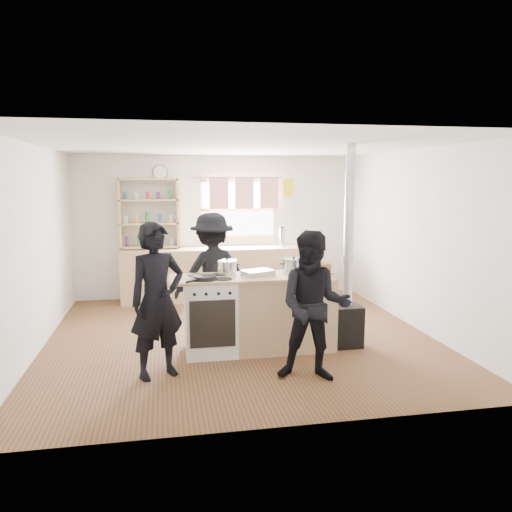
% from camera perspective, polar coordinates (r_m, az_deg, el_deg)
% --- Properties ---
extents(ground, '(5.00, 5.00, 0.01)m').
position_cam_1_polar(ground, '(6.74, -1.80, -9.25)').
color(ground, brown).
rests_on(ground, ground).
extents(back_counter, '(3.40, 0.55, 0.90)m').
position_cam_1_polar(back_counter, '(8.77, -4.04, -2.00)').
color(back_counter, tan).
rests_on(back_counter, ground).
extents(shelving_unit, '(1.00, 0.28, 1.20)m').
position_cam_1_polar(shelving_unit, '(8.70, -12.11, 4.80)').
color(shelving_unit, tan).
rests_on(shelving_unit, back_counter).
extents(thermos, '(0.10, 0.10, 0.33)m').
position_cam_1_polar(thermos, '(8.86, 2.99, 2.14)').
color(thermos, silver).
rests_on(thermos, back_counter).
extents(cooking_island, '(1.97, 0.64, 0.93)m').
position_cam_1_polar(cooking_island, '(6.11, 0.33, -6.52)').
color(cooking_island, white).
rests_on(cooking_island, ground).
extents(skillet_greens, '(0.37, 0.37, 0.05)m').
position_cam_1_polar(skillet_greens, '(5.76, -5.83, -2.47)').
color(skillet_greens, black).
rests_on(skillet_greens, cooking_island).
extents(roast_tray, '(0.42, 0.36, 0.06)m').
position_cam_1_polar(roast_tray, '(6.02, 0.22, -1.89)').
color(roast_tray, silver).
rests_on(roast_tray, cooking_island).
extents(stockpot_stove, '(0.24, 0.24, 0.19)m').
position_cam_1_polar(stockpot_stove, '(6.10, -3.32, -1.28)').
color(stockpot_stove, silver).
rests_on(stockpot_stove, cooking_island).
extents(stockpot_counter, '(0.28, 0.28, 0.21)m').
position_cam_1_polar(stockpot_counter, '(6.15, 4.32, -1.13)').
color(stockpot_counter, '#BBBBBD').
rests_on(stockpot_counter, cooking_island).
extents(bread_board, '(0.29, 0.22, 0.12)m').
position_cam_1_polar(bread_board, '(6.20, 7.48, -1.50)').
color(bread_board, tan).
rests_on(bread_board, cooking_island).
extents(flue_heater, '(0.35, 0.35, 2.50)m').
position_cam_1_polar(flue_heater, '(6.33, 10.37, -4.45)').
color(flue_heater, black).
rests_on(flue_heater, ground).
extents(person_near_left, '(0.71, 0.61, 1.65)m').
position_cam_1_polar(person_near_left, '(5.32, -11.23, -5.03)').
color(person_near_left, black).
rests_on(person_near_left, ground).
extents(person_near_right, '(0.91, 0.80, 1.56)m').
position_cam_1_polar(person_near_right, '(5.18, 6.66, -5.75)').
color(person_near_right, black).
rests_on(person_near_right, ground).
extents(person_far, '(1.19, 0.91, 1.64)m').
position_cam_1_polar(person_far, '(6.79, -5.02, -1.97)').
color(person_far, black).
rests_on(person_far, ground).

